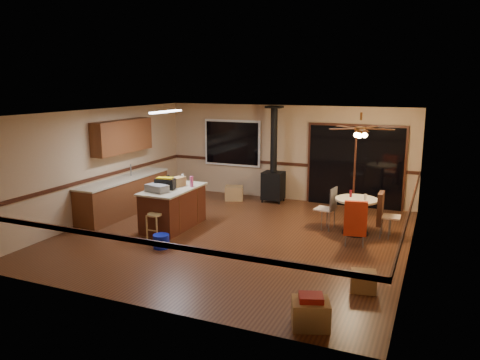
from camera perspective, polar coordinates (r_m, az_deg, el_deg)
The scene contains 35 objects.
floor at distance 10.05m, azimuth -0.68°, elevation -6.76°, with size 7.00×7.00×0.00m, color #4A2614.
ceiling at distance 9.55m, azimuth -0.72°, elevation 8.21°, with size 7.00×7.00×0.00m, color silver.
wall_back at distance 12.94m, azimuth 5.62°, elevation 3.31°, with size 7.00×7.00×0.00m, color tan.
wall_front at distance 6.76m, azimuth -12.89°, elevation -4.80°, with size 7.00×7.00×0.00m, color tan.
wall_left at distance 11.56m, azimuth -16.76°, elevation 1.85°, with size 7.00×7.00×0.00m, color tan.
wall_right at distance 8.91m, azimuth 20.33°, elevation -1.23°, with size 7.00×7.00×0.00m, color tan.
chair_rail at distance 9.78m, azimuth -0.70°, elevation -1.19°, with size 7.00×7.00×0.08m, color #35170D, non-canonical shape.
window at distance 13.44m, azimuth -0.96°, elevation 4.54°, with size 1.72×0.10×1.32m, color black.
sliding_door at distance 12.50m, azimuth 13.85°, elevation 1.56°, with size 2.52×0.10×2.10m, color black.
lower_cabinets at distance 11.93m, azimuth -13.87°, elevation -1.96°, with size 0.60×3.00×0.86m, color #603018.
countertop at distance 11.84m, azimuth -13.98°, elevation 0.15°, with size 0.64×3.04×0.04m, color #BCB192.
upper_cabinets at distance 11.91m, azimuth -14.12°, elevation 5.19°, with size 0.35×2.00×0.80m, color #603018.
kitchen_island at distance 10.59m, azimuth -8.14°, elevation -3.34°, with size 0.88×1.68×0.90m.
wood_stove at distance 12.68m, azimuth 4.09°, elevation 0.54°, with size 0.55×0.50×2.52m.
ceiling_fan at distance 10.00m, azimuth 14.46°, elevation 5.78°, with size 0.24×0.24×0.55m.
fluorescent_strip at distance 10.66m, azimuth -9.01°, elevation 8.23°, with size 0.10×1.20×0.04m, color white.
toolbox_grey at distance 10.17m, azimuth -10.10°, elevation -1.00°, with size 0.49×0.27×0.15m, color slate.
toolbox_black at distance 10.38m, azimuth -9.12°, elevation -0.47°, with size 0.43×0.22×0.23m, color black.
toolbox_yellow_lid at distance 10.36m, azimuth -9.14°, elevation 0.24°, with size 0.35×0.19×0.03m, color gold.
box_on_island at distance 10.65m, azimuth -7.57°, elevation -0.20°, with size 0.22×0.31×0.20m, color olive.
bottle_dark at distance 10.69m, azimuth -8.77°, elevation -0.07°, with size 0.07×0.07×0.25m, color black.
bottle_pink at distance 10.54m, azimuth -5.92°, elevation -0.18°, with size 0.08×0.08×0.24m, color #D84C8C.
bottle_white at distance 11.15m, azimuth -6.99°, elevation 0.28°, with size 0.06×0.06×0.18m, color white.
bar_stool at distance 9.89m, azimuth -10.32°, elevation -5.58°, with size 0.30×0.30×0.55m, color tan.
blue_bucket at distance 9.41m, azimuth -9.58°, elevation -7.37°, with size 0.32×0.32×0.27m, color #0D1CB8.
dining_table at distance 10.30m, azimuth 13.98°, elevation -3.56°, with size 0.90×0.90×0.78m.
glass_red at distance 10.34m, azimuth 13.35°, elevation -1.61°, with size 0.06×0.06×0.15m, color #590C14.
glass_cream at distance 10.15m, azimuth 15.02°, elevation -2.01°, with size 0.06×0.06×0.13m, color beige.
chair_left at distance 10.47m, azimuth 10.86°, elevation -2.84°, with size 0.45×0.45×0.51m.
chair_near at distance 9.43m, azimuth 13.90°, elevation -4.57°, with size 0.49×0.53×0.70m.
chair_right at distance 10.27m, azimuth 16.89°, elevation -3.39°, with size 0.47×0.44×0.70m.
box_under_window at distance 12.95m, azimuth -0.72°, elevation -1.60°, with size 0.49×0.39×0.39m, color olive.
box_corner_a at distance 6.52m, azimuth 8.60°, elevation -15.82°, with size 0.49×0.41×0.37m, color olive.
box_corner_b at distance 7.71m, azimuth 14.81°, elevation -11.84°, with size 0.39×0.33×0.31m, color olive.
box_small_red at distance 6.42m, azimuth 8.66°, elevation -14.01°, with size 0.32×0.26×0.08m, color maroon.
Camera 1 is at (3.88, -8.70, 3.19)m, focal length 35.00 mm.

